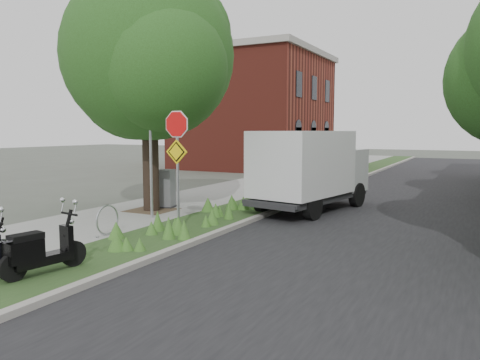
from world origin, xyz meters
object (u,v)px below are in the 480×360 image
Objects in this scene: box_truck at (310,167)px; utility_cabinet at (161,189)px; sign_assembly at (177,146)px; scooter_near at (35,255)px.

box_truck is 5.07m from utility_cabinet.
sign_assembly is 4.64m from scooter_near.
scooter_near is at bearing -69.98° from utility_cabinet.
box_truck is at bearing 78.59° from scooter_near.
scooter_near is 0.31× the size of box_truck.
box_truck is at bearing 25.91° from utility_cabinet.
sign_assembly reaches higher than utility_cabinet.
box_truck reaches higher than scooter_near.
box_truck is (1.89, 9.38, 0.99)m from scooter_near.
sign_assembly is at bearing 88.59° from scooter_near.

